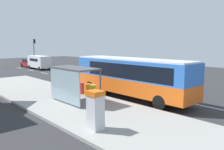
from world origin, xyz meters
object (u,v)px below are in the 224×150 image
at_px(traffic_light_near_side, 34,48).
at_px(bus_shelter, 71,76).
at_px(ticket_machine, 96,110).
at_px(recycling_bin_yellow, 93,91).
at_px(bus, 130,75).
at_px(recycling_bin_orange, 88,89).
at_px(recycling_bin_red, 83,88).
at_px(white_van, 39,61).
at_px(sedan_near, 29,63).

bearing_deg(traffic_light_near_side, bus_shelter, -109.73).
distance_m(ticket_machine, recycling_bin_yellow, 7.15).
distance_m(bus, recycling_bin_orange, 3.67).
distance_m(bus, recycling_bin_red, 4.17).
bearing_deg(white_van, recycling_bin_red, -106.14).
height_order(bus, recycling_bin_yellow, bus).
relative_size(sedan_near, ticket_machine, 2.29).
height_order(recycling_bin_yellow, recycling_bin_red, same).
height_order(recycling_bin_red, traffic_light_near_side, traffic_light_near_side).
xyz_separation_m(bus, sedan_near, (4.01, 29.75, -1.05)).
height_order(recycling_bin_orange, bus_shelter, bus_shelter).
xyz_separation_m(white_van, recycling_bin_yellow, (-6.40, -23.51, -0.69)).
height_order(white_van, recycling_bin_red, white_van).
xyz_separation_m(recycling_bin_yellow, bus_shelter, (-2.21, -0.35, 1.44)).
bearing_deg(sedan_near, traffic_light_near_side, 56.50).
bearing_deg(bus_shelter, recycling_bin_orange, 25.34).
height_order(bus, bus_shelter, bus).
xyz_separation_m(recycling_bin_red, bus_shelter, (-2.21, -1.75, 1.44)).
height_order(white_van, sedan_near, white_van).
relative_size(white_van, recycling_bin_red, 5.48).
distance_m(white_van, sedan_near, 4.54).
xyz_separation_m(white_van, traffic_light_near_side, (3.30, 9.34, 2.22)).
bearing_deg(recycling_bin_orange, bus, -44.32).
xyz_separation_m(bus, recycling_bin_yellow, (-2.49, 1.73, -1.19)).
height_order(bus, ticket_machine, bus).
bearing_deg(sedan_near, recycling_bin_orange, -103.38).
height_order(bus, sedan_near, bus).
xyz_separation_m(ticket_machine, recycling_bin_red, (4.23, 7.14, -0.52)).
bearing_deg(recycling_bin_yellow, traffic_light_near_side, 73.56).
height_order(sedan_near, bus_shelter, bus_shelter).
bearing_deg(sedan_near, bus, -97.68).
height_order(white_van, recycling_bin_yellow, white_van).
bearing_deg(bus_shelter, bus, -16.38).
bearing_deg(ticket_machine, sedan_near, 72.38).
distance_m(white_van, recycling_bin_orange, 23.70).
relative_size(bus, recycling_bin_red, 11.59).
bearing_deg(bus_shelter, recycling_bin_red, 38.30).
xyz_separation_m(recycling_bin_orange, recycling_bin_red, (0.00, 0.70, 0.00)).
height_order(recycling_bin_orange, traffic_light_near_side, traffic_light_near_side).
bearing_deg(bus, recycling_bin_red, 128.48).
bearing_deg(bus, bus_shelter, 163.62).
bearing_deg(ticket_machine, white_van, 70.04).
relative_size(ticket_machine, traffic_light_near_side, 0.36).
xyz_separation_m(bus, white_van, (3.91, 25.24, -0.50)).
distance_m(recycling_bin_yellow, recycling_bin_red, 1.40).
distance_m(white_van, traffic_light_near_side, 10.15).
height_order(bus, traffic_light_near_side, traffic_light_near_side).
bearing_deg(recycling_bin_yellow, recycling_bin_orange, 90.00).
distance_m(sedan_near, ticket_machine, 35.42).
bearing_deg(recycling_bin_red, traffic_light_near_side, 72.87).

